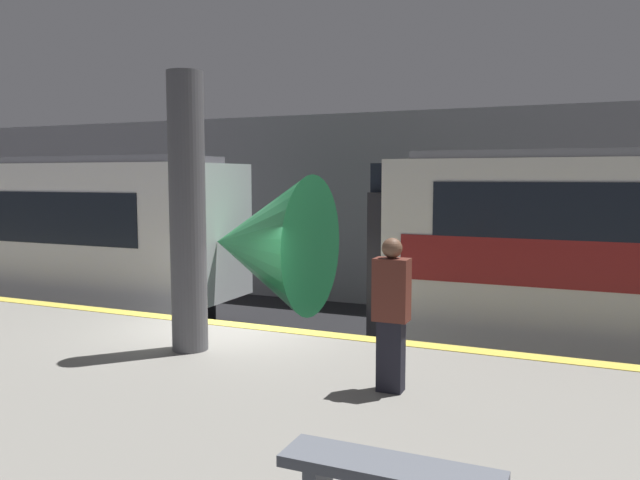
% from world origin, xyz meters
% --- Properties ---
extents(ground_plane, '(120.00, 120.00, 0.00)m').
position_xyz_m(ground_plane, '(0.00, 0.00, 0.00)').
color(ground_plane, black).
extents(platform, '(40.00, 5.35, 1.05)m').
position_xyz_m(platform, '(0.00, -2.67, 0.52)').
color(platform, gray).
rests_on(platform, ground).
extents(station_rear_barrier, '(50.00, 0.15, 5.04)m').
position_xyz_m(station_rear_barrier, '(0.00, 6.99, 2.52)').
color(station_rear_barrier, gray).
rests_on(station_rear_barrier, ground).
extents(support_pillar_near, '(0.48, 0.48, 3.72)m').
position_xyz_m(support_pillar_near, '(0.20, -1.61, 2.90)').
color(support_pillar_near, '#56565B').
rests_on(support_pillar_near, platform).
extents(person_walking, '(0.38, 0.24, 1.70)m').
position_xyz_m(person_walking, '(3.20, -2.11, 1.93)').
color(person_walking, black).
rests_on(person_walking, platform).
extents(platform_bench, '(1.50, 0.40, 0.45)m').
position_xyz_m(platform_bench, '(3.98, -4.70, 1.37)').
color(platform_bench, slate).
rests_on(platform_bench, platform).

